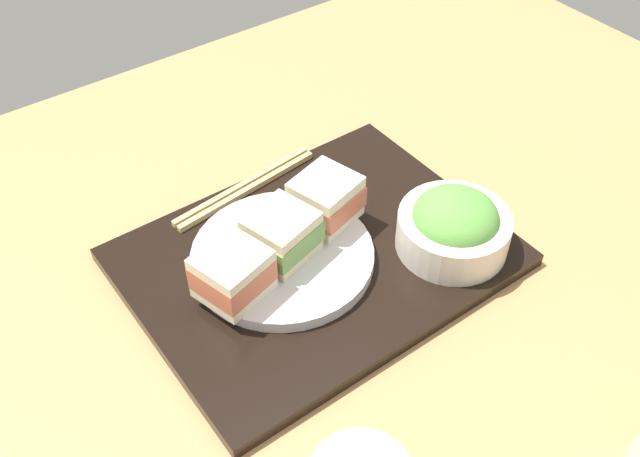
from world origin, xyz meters
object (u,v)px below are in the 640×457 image
object	(u,v)px
chopsticks_pair	(245,188)
sandwich_far	(233,274)
salad_bowl	(454,226)
sandwich_middle	(281,235)
sandwich_near	(325,199)
sandwich_plate	(283,256)

from	to	relation	value
chopsticks_pair	sandwich_far	bearing A→B (deg)	54.53
salad_bowl	sandwich_middle	bearing A→B (deg)	-29.12
sandwich_near	sandwich_far	xyz separation A→B (cm)	(14.05, 3.41, -0.07)
sandwich_far	chopsticks_pair	world-z (taller)	sandwich_far
sandwich_near	chopsticks_pair	size ratio (longest dim) A/B	0.40
sandwich_near	chopsticks_pair	bearing A→B (deg)	-69.31
sandwich_near	salad_bowl	bearing A→B (deg)	130.75
salad_bowl	sandwich_near	bearing A→B (deg)	-49.25
sandwich_middle	salad_bowl	distance (cm)	18.72
salad_bowl	chopsticks_pair	world-z (taller)	salad_bowl
sandwich_middle	salad_bowl	size ratio (longest dim) A/B	0.68
sandwich_plate	chopsticks_pair	world-z (taller)	sandwich_plate
sandwich_plate	sandwich_near	world-z (taller)	sandwich_near
sandwich_plate	sandwich_middle	world-z (taller)	sandwich_middle
salad_bowl	chopsticks_pair	size ratio (longest dim) A/B	0.61
sandwich_middle	chopsticks_pair	distance (cm)	13.23
sandwich_near	chopsticks_pair	world-z (taller)	sandwich_near
sandwich_middle	salad_bowl	bearing A→B (deg)	150.88
sandwich_middle	chopsticks_pair	xyz separation A→B (cm)	(-3.00, -12.36, -3.63)
sandwich_plate	salad_bowl	xyz separation A→B (cm)	(-16.34, 9.10, 2.35)
sandwich_middle	salad_bowl	xyz separation A→B (cm)	(-16.34, 9.10, -0.93)
sandwich_near	sandwich_middle	size ratio (longest dim) A/B	0.96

